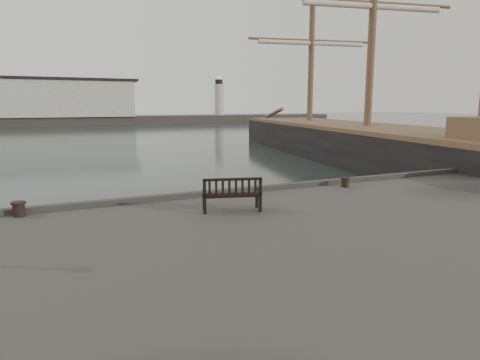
{
  "coord_description": "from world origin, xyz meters",
  "views": [
    {
      "loc": [
        -5.82,
        -14.12,
        4.76
      ],
      "look_at": [
        0.59,
        -0.5,
        2.1
      ],
      "focal_mm": 32.0,
      "sensor_mm": 36.0,
      "label": 1
    }
  ],
  "objects_px": {
    "bollard_right": "(345,182)",
    "tall_ship_main": "(366,151)",
    "bench": "(232,201)",
    "bollard_left": "(19,209)"
  },
  "relations": [
    {
      "from": "bench",
      "to": "bollard_right",
      "type": "bearing_deg",
      "value": 32.64
    },
    {
      "from": "bench",
      "to": "bollard_left",
      "type": "xyz_separation_m",
      "value": [
        -5.85,
        2.05,
        -0.11
      ]
    },
    {
      "from": "bench",
      "to": "tall_ship_main",
      "type": "bearing_deg",
      "value": 56.4
    },
    {
      "from": "bollard_right",
      "to": "tall_ship_main",
      "type": "height_order",
      "value": "tall_ship_main"
    },
    {
      "from": "bollard_right",
      "to": "tall_ship_main",
      "type": "bearing_deg",
      "value": 46.35
    },
    {
      "from": "bollard_right",
      "to": "bollard_left",
      "type": "bearing_deg",
      "value": 177.94
    },
    {
      "from": "bollard_right",
      "to": "tall_ship_main",
      "type": "relative_size",
      "value": 0.01
    },
    {
      "from": "bollard_right",
      "to": "tall_ship_main",
      "type": "xyz_separation_m",
      "value": [
        14.66,
        15.37,
        -0.91
      ]
    },
    {
      "from": "bollard_right",
      "to": "tall_ship_main",
      "type": "distance_m",
      "value": 21.27
    },
    {
      "from": "tall_ship_main",
      "to": "bench",
      "type": "bearing_deg",
      "value": -128.47
    }
  ]
}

